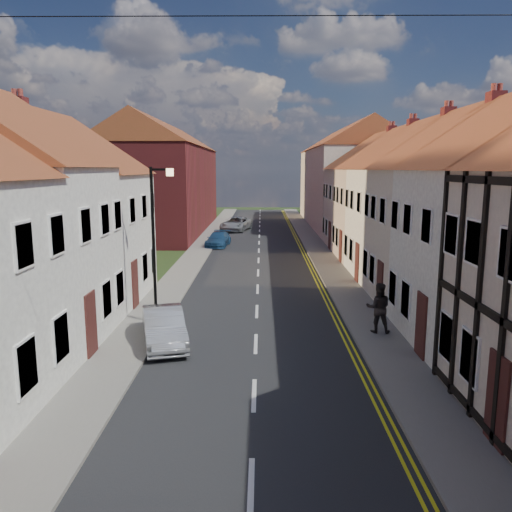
{
  "coord_description": "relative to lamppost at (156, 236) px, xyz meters",
  "views": [
    {
      "loc": [
        0.19,
        1.37,
        6.06
      ],
      "look_at": [
        -0.06,
        24.42,
        2.0
      ],
      "focal_mm": 35.0,
      "sensor_mm": 36.0,
      "label": 1
    }
  ],
  "objects": [
    {
      "name": "road",
      "position": [
        3.81,
        10.0,
        -3.53
      ],
      "size": [
        7.0,
        90.0,
        0.02
      ],
      "primitive_type": "cube",
      "color": "black",
      "rests_on": "ground"
    },
    {
      "name": "lamppost",
      "position": [
        0.0,
        0.0,
        0.0
      ],
      "size": [
        0.88,
        0.15,
        6.0
      ],
      "color": "black",
      "rests_on": "pavement_left"
    },
    {
      "name": "car_distant",
      "position": [
        1.51,
        30.04,
        -2.85
      ],
      "size": [
        3.33,
        5.32,
        1.37
      ],
      "primitive_type": "imported",
      "rotation": [
        0.0,
        0.0,
        -0.23
      ],
      "color": "#999DA0",
      "rests_on": "ground"
    },
    {
      "name": "pavement_right",
      "position": [
        8.21,
        10.0,
        -3.48
      ],
      "size": [
        1.8,
        90.0,
        0.12
      ],
      "primitive_type": "cube",
      "color": "gray",
      "rests_on": "ground"
    },
    {
      "name": "cottage_l_pink",
      "position": [
        -5.49,
        3.85,
        0.83
      ],
      "size": [
        8.3,
        6.3,
        8.8
      ],
      "color": "beige",
      "rests_on": "ground"
    },
    {
      "name": "pedestrian_right",
      "position": [
        8.28,
        -0.99,
        -2.49
      ],
      "size": [
        0.99,
        0.82,
        1.85
      ],
      "primitive_type": "imported",
      "rotation": [
        0.0,
        0.0,
        3.0
      ],
      "color": "black",
      "rests_on": "pavement_right"
    },
    {
      "name": "cottage_r_cream_mid",
      "position": [
        13.11,
        3.5,
        0.94
      ],
      "size": [
        8.3,
        5.2,
        9.0
      ],
      "color": "#C1B4A2",
      "rests_on": "ground"
    },
    {
      "name": "car_far",
      "position": [
        0.61,
        20.08,
        -2.97
      ],
      "size": [
        1.97,
        4.04,
        1.13
      ],
      "primitive_type": "imported",
      "rotation": [
        0.0,
        0.0,
        -0.1
      ],
      "color": "navy",
      "rests_on": "ground"
    },
    {
      "name": "block_right_far",
      "position": [
        13.11,
        35.0,
        1.76
      ],
      "size": [
        8.3,
        24.2,
        10.5
      ],
      "color": "#C1B4A2",
      "rests_on": "ground"
    },
    {
      "name": "cottage_r_pink",
      "position": [
        13.11,
        8.9,
        0.94
      ],
      "size": [
        8.3,
        6.0,
        9.0
      ],
      "color": "beige",
      "rests_on": "ground"
    },
    {
      "name": "cottage_r_cream_far",
      "position": [
        13.11,
        19.7,
        0.94
      ],
      "size": [
        8.3,
        6.0,
        9.0
      ],
      "color": "#C1B4A2",
      "rests_on": "ground"
    },
    {
      "name": "block_left_far",
      "position": [
        -5.49,
        30.0,
        1.76
      ],
      "size": [
        8.3,
        24.2,
        10.5
      ],
      "color": "maroon",
      "rests_on": "ground"
    },
    {
      "name": "cottage_r_white_far",
      "position": [
        13.11,
        14.3,
        0.94
      ],
      "size": [
        8.3,
        5.2,
        9.0
      ],
      "color": "beige",
      "rests_on": "ground"
    },
    {
      "name": "car_mid",
      "position": [
        0.61,
        -2.04,
        -2.91
      ],
      "size": [
        2.32,
        4.06,
        1.27
      ],
      "primitive_type": "imported",
      "rotation": [
        0.0,
        0.0,
        0.27
      ],
      "color": "gray",
      "rests_on": "ground"
    },
    {
      "name": "pavement_left",
      "position": [
        -0.59,
        10.0,
        -3.48
      ],
      "size": [
        1.8,
        90.0,
        0.12
      ],
      "primitive_type": "cube",
      "color": "gray",
      "rests_on": "ground"
    }
  ]
}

